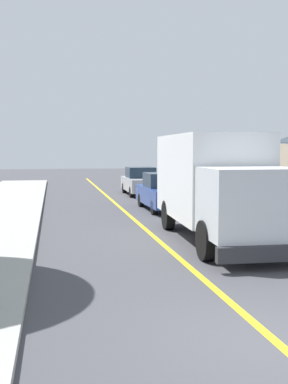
{
  "coord_description": "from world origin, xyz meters",
  "views": [
    {
      "loc": [
        -3.09,
        -6.01,
        2.75
      ],
      "look_at": [
        -0.28,
        8.38,
        1.4
      ],
      "focal_mm": 43.67,
      "sensor_mm": 36.0,
      "label": 1
    }
  ],
  "objects_px": {
    "parked_car_mid": "(141,182)",
    "parked_van_across": "(253,196)",
    "stop_sign": "(257,172)",
    "box_truck": "(216,182)",
    "parked_car_near": "(164,193)"
  },
  "relations": [
    {
      "from": "parked_car_mid",
      "to": "parked_van_across",
      "type": "relative_size",
      "value": 0.99
    },
    {
      "from": "parked_car_near",
      "to": "parked_car_mid",
      "type": "bearing_deg",
      "value": 87.96
    },
    {
      "from": "stop_sign",
      "to": "box_truck",
      "type": "bearing_deg",
      "value": -129.41
    },
    {
      "from": "box_truck",
      "to": "stop_sign",
      "type": "distance_m",
      "value": 4.65
    },
    {
      "from": "box_truck",
      "to": "parked_car_mid",
      "type": "height_order",
      "value": "box_truck"
    },
    {
      "from": "parked_car_mid",
      "to": "stop_sign",
      "type": "distance_m",
      "value": 10.95
    },
    {
      "from": "parked_car_near",
      "to": "parked_van_across",
      "type": "relative_size",
      "value": 0.99
    },
    {
      "from": "parked_car_mid",
      "to": "stop_sign",
      "type": "relative_size",
      "value": 1.66
    },
    {
      "from": "parked_car_near",
      "to": "parked_car_mid",
      "type": "height_order",
      "value": "same"
    },
    {
      "from": "box_truck",
      "to": "parked_car_near",
      "type": "relative_size",
      "value": 1.64
    },
    {
      "from": "box_truck",
      "to": "parked_car_mid",
      "type": "bearing_deg",
      "value": 88.59
    },
    {
      "from": "parked_car_near",
      "to": "stop_sign",
      "type": "relative_size",
      "value": 1.67
    },
    {
      "from": "box_truck",
      "to": "stop_sign",
      "type": "height_order",
      "value": "box_truck"
    },
    {
      "from": "parked_car_mid",
      "to": "stop_sign",
      "type": "height_order",
      "value": "stop_sign"
    },
    {
      "from": "parked_car_mid",
      "to": "box_truck",
      "type": "bearing_deg",
      "value": -91.41
    }
  ]
}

